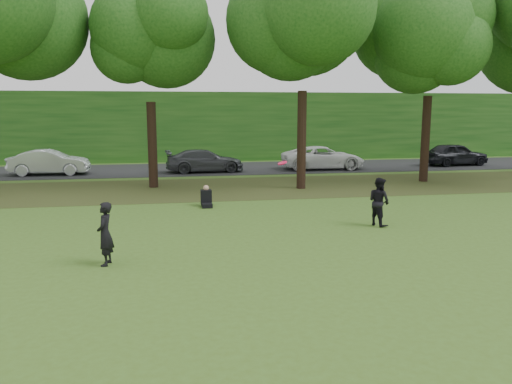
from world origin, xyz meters
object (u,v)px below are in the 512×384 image
at_px(frisbee, 282,163).
at_px(seated_person, 206,198).
at_px(player_left, 105,234).
at_px(player_right, 379,202).

xyz_separation_m(frisbee, seated_person, (-1.80, 5.39, -1.94)).
height_order(frisbee, seated_person, frisbee).
distance_m(player_left, seated_person, 7.69).
xyz_separation_m(player_right, seated_person, (-5.31, 4.25, -0.48)).
relative_size(player_left, player_right, 0.99).
bearing_deg(seated_person, frisbee, -72.35).
xyz_separation_m(player_left, player_right, (8.30, 2.82, 0.01)).
bearing_deg(frisbee, player_right, 18.04).
bearing_deg(player_left, frisbee, 117.70).
relative_size(player_left, seated_person, 1.89).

